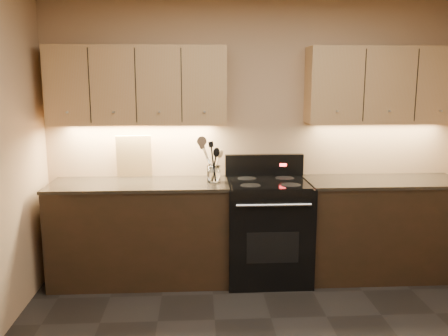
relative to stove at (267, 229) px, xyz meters
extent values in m
cube|color=tan|center=(-0.08, 0.32, 0.82)|extent=(4.00, 0.04, 2.60)
cube|color=black|center=(-1.18, 0.02, -0.03)|extent=(1.60, 0.60, 0.90)
cube|color=#322A20|center=(-1.18, 0.02, 0.44)|extent=(1.62, 0.62, 0.03)
cube|color=black|center=(1.10, 0.02, -0.03)|extent=(1.44, 0.60, 0.90)
cube|color=#322A20|center=(1.10, 0.02, 0.44)|extent=(1.46, 0.62, 0.03)
cube|color=black|center=(0.00, -0.01, -0.02)|extent=(0.76, 0.65, 0.92)
cube|color=black|center=(0.00, -0.01, 0.45)|extent=(0.70, 0.60, 0.01)
cube|color=black|center=(0.00, 0.28, 0.55)|extent=(0.76, 0.07, 0.22)
cube|color=red|center=(0.18, 0.24, 0.56)|extent=(0.06, 0.00, 0.03)
cylinder|color=silver|center=(0.00, -0.35, 0.32)|extent=(0.65, 0.02, 0.02)
cube|color=black|center=(0.00, -0.33, -0.07)|extent=(0.46, 0.00, 0.28)
cylinder|color=black|center=(-0.18, -0.16, 0.45)|extent=(0.18, 0.18, 0.00)
cylinder|color=black|center=(0.18, -0.16, 0.45)|extent=(0.18, 0.18, 0.00)
cylinder|color=black|center=(-0.18, 0.14, 0.45)|extent=(0.18, 0.18, 0.00)
cylinder|color=black|center=(0.18, 0.14, 0.45)|extent=(0.18, 0.18, 0.00)
cube|color=tan|center=(-1.18, 0.17, 1.32)|extent=(1.60, 0.30, 0.70)
cube|color=tan|center=(1.10, 0.17, 1.32)|extent=(1.44, 0.30, 0.70)
cube|color=#B2B5BA|center=(-1.38, 0.31, 0.64)|extent=(0.08, 0.01, 0.12)
cylinder|color=white|center=(-0.50, 0.02, 0.53)|extent=(0.15, 0.15, 0.15)
cylinder|color=white|center=(-0.50, 0.02, 0.46)|extent=(0.12, 0.12, 0.02)
cube|color=tan|center=(-1.25, 0.26, 0.65)|extent=(0.34, 0.14, 0.41)
camera|label=1|loc=(-0.64, -4.22, 1.37)|focal=38.00mm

